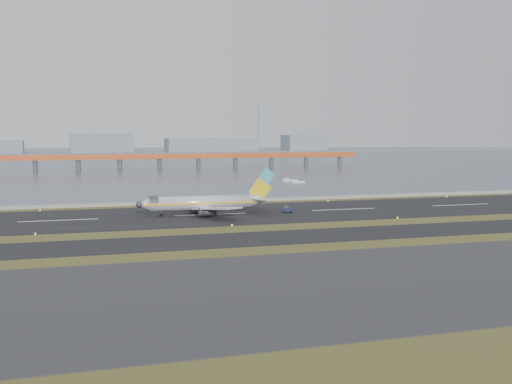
# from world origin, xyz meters

# --- Properties ---
(ground) EXTENTS (1000.00, 1000.00, 0.00)m
(ground) POSITION_xyz_m (0.00, 0.00, 0.00)
(ground) COLOR #3C491A
(ground) RESTS_ON ground
(apron_strip) EXTENTS (1000.00, 50.00, 0.10)m
(apron_strip) POSITION_xyz_m (0.00, -55.00, 0.05)
(apron_strip) COLOR #303033
(apron_strip) RESTS_ON ground
(taxiway_strip) EXTENTS (1000.00, 18.00, 0.10)m
(taxiway_strip) POSITION_xyz_m (0.00, -12.00, 0.05)
(taxiway_strip) COLOR black
(taxiway_strip) RESTS_ON ground
(runway_strip) EXTENTS (1000.00, 45.00, 0.10)m
(runway_strip) POSITION_xyz_m (0.00, 30.00, 0.05)
(runway_strip) COLOR black
(runway_strip) RESTS_ON ground
(seawall) EXTENTS (1000.00, 2.50, 1.00)m
(seawall) POSITION_xyz_m (0.00, 60.00, 0.50)
(seawall) COLOR gray
(seawall) RESTS_ON ground
(bay_water) EXTENTS (1400.00, 800.00, 1.30)m
(bay_water) POSITION_xyz_m (0.00, 460.00, 0.00)
(bay_water) COLOR #445662
(bay_water) RESTS_ON ground
(red_pier) EXTENTS (260.00, 5.00, 10.20)m
(red_pier) POSITION_xyz_m (20.00, 250.00, 7.28)
(red_pier) COLOR #C44E21
(red_pier) RESTS_ON ground
(far_shoreline) EXTENTS (1400.00, 80.00, 60.50)m
(far_shoreline) POSITION_xyz_m (13.62, 620.00, 6.07)
(far_shoreline) COLOR gray
(far_shoreline) RESTS_ON ground
(airliner) EXTENTS (38.52, 32.89, 12.80)m
(airliner) POSITION_xyz_m (-1.19, 29.86, 3.46)
(airliner) COLOR silver
(airliner) RESTS_ON ground
(pushback_tug) EXTENTS (3.29, 2.60, 1.85)m
(pushback_tug) POSITION_xyz_m (21.67, 27.87, 0.90)
(pushback_tug) COLOR #161A3D
(pushback_tug) RESTS_ON ground
(workboat_near) EXTENTS (6.23, 3.20, 1.45)m
(workboat_near) POSITION_xyz_m (64.16, 129.70, 0.46)
(workboat_near) COLOR silver
(workboat_near) RESTS_ON ground
(workboat_far) EXTENTS (7.22, 2.87, 1.71)m
(workboat_far) POSITION_xyz_m (62.61, 138.20, 0.54)
(workboat_far) COLOR silver
(workboat_far) RESTS_ON ground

